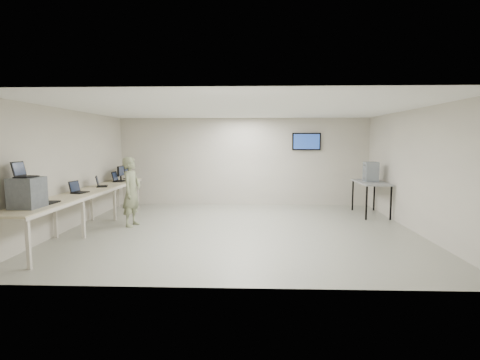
{
  "coord_description": "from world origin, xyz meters",
  "views": [
    {
      "loc": [
        0.32,
        -8.59,
        2.07
      ],
      "look_at": [
        0.0,
        0.2,
        1.15
      ],
      "focal_mm": 28.0,
      "sensor_mm": 36.0,
      "label": 1
    }
  ],
  "objects_px": {
    "workbench": "(88,194)",
    "equipment_box": "(27,193)",
    "side_table": "(371,184)",
    "soldier": "(132,192)"
  },
  "relations": [
    {
      "from": "workbench",
      "to": "equipment_box",
      "type": "height_order",
      "value": "equipment_box"
    },
    {
      "from": "workbench",
      "to": "equipment_box",
      "type": "bearing_deg",
      "value": -91.61
    },
    {
      "from": "workbench",
      "to": "side_table",
      "type": "xyz_separation_m",
      "value": [
        7.19,
        1.89,
        0.04
      ]
    },
    {
      "from": "equipment_box",
      "to": "side_table",
      "type": "distance_m",
      "value": 8.35
    },
    {
      "from": "workbench",
      "to": "equipment_box",
      "type": "xyz_separation_m",
      "value": [
        -0.06,
        -2.23,
        0.34
      ]
    },
    {
      "from": "equipment_box",
      "to": "soldier",
      "type": "distance_m",
      "value": 2.76
    },
    {
      "from": "workbench",
      "to": "equipment_box",
      "type": "relative_size",
      "value": 11.17
    },
    {
      "from": "workbench",
      "to": "side_table",
      "type": "distance_m",
      "value": 7.43
    },
    {
      "from": "side_table",
      "to": "equipment_box",
      "type": "bearing_deg",
      "value": -150.38
    },
    {
      "from": "soldier",
      "to": "workbench",
      "type": "bearing_deg",
      "value": 117.92
    }
  ]
}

